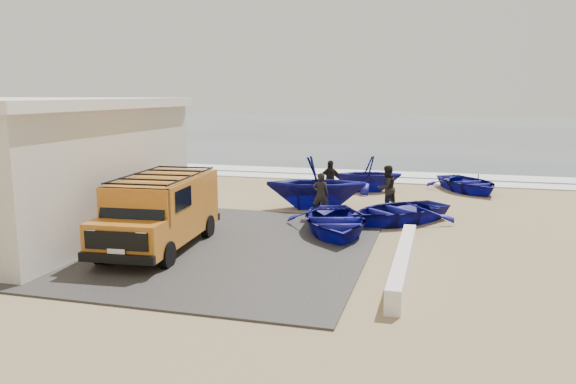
# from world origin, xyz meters

# --- Properties ---
(ground) EXTENTS (160.00, 160.00, 0.00)m
(ground) POSITION_xyz_m (0.00, 0.00, 0.00)
(ground) COLOR #977E57
(slab) EXTENTS (12.00, 10.00, 0.05)m
(slab) POSITION_xyz_m (-2.00, -2.00, 0.03)
(slab) COLOR #393734
(slab) RESTS_ON ground
(ocean) EXTENTS (180.00, 88.00, 0.01)m
(ocean) POSITION_xyz_m (0.00, 56.00, 0.00)
(ocean) COLOR #385166
(ocean) RESTS_ON ground
(surf_line) EXTENTS (180.00, 1.60, 0.06)m
(surf_line) POSITION_xyz_m (0.00, 12.00, 0.03)
(surf_line) COLOR white
(surf_line) RESTS_ON ground
(surf_wash) EXTENTS (180.00, 2.20, 0.04)m
(surf_wash) POSITION_xyz_m (0.00, 14.50, 0.02)
(surf_wash) COLOR white
(surf_wash) RESTS_ON ground
(building) EXTENTS (8.40, 9.40, 4.30)m
(building) POSITION_xyz_m (-7.50, -2.00, 2.16)
(building) COLOR silver
(building) RESTS_ON ground
(parapet) EXTENTS (0.35, 6.00, 0.55)m
(parapet) POSITION_xyz_m (5.00, -3.00, 0.28)
(parapet) COLOR silver
(parapet) RESTS_ON ground
(van) EXTENTS (2.35, 5.17, 2.16)m
(van) POSITION_xyz_m (-1.92, -2.63, 1.16)
(van) COLOR #B7691B
(van) RESTS_ON ground
(boat_near_left) EXTENTS (4.06, 4.86, 0.86)m
(boat_near_left) POSITION_xyz_m (2.60, 0.41, 0.43)
(boat_near_left) COLOR navy
(boat_near_left) RESTS_ON ground
(boat_near_right) EXTENTS (4.86, 4.92, 0.84)m
(boat_near_right) POSITION_xyz_m (4.40, 2.56, 0.42)
(boat_near_right) COLOR navy
(boat_near_right) RESTS_ON ground
(boat_mid_left) EXTENTS (4.60, 4.22, 2.05)m
(boat_mid_left) POSITION_xyz_m (1.15, 4.22, 1.02)
(boat_mid_left) COLOR navy
(boat_mid_left) RESTS_ON ground
(boat_far_left) EXTENTS (3.69, 3.39, 1.63)m
(boat_far_left) POSITION_xyz_m (2.58, 8.62, 0.82)
(boat_far_left) COLOR navy
(boat_far_left) RESTS_ON ground
(boat_far_right) EXTENTS (4.39, 4.82, 0.82)m
(boat_far_right) POSITION_xyz_m (7.05, 9.76, 0.41)
(boat_far_right) COLOR navy
(boat_far_right) RESTS_ON ground
(fisherman_front) EXTENTS (0.62, 0.42, 1.65)m
(fisherman_front) POSITION_xyz_m (1.67, 2.63, 0.83)
(fisherman_front) COLOR black
(fisherman_front) RESTS_ON ground
(fisherman_middle) EXTENTS (1.07, 1.08, 1.75)m
(fisherman_middle) POSITION_xyz_m (3.85, 4.55, 0.88)
(fisherman_middle) COLOR black
(fisherman_middle) RESTS_ON ground
(fisherman_back) EXTENTS (1.11, 0.83, 1.75)m
(fisherman_back) POSITION_xyz_m (1.40, 5.67, 0.87)
(fisherman_back) COLOR black
(fisherman_back) RESTS_ON ground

